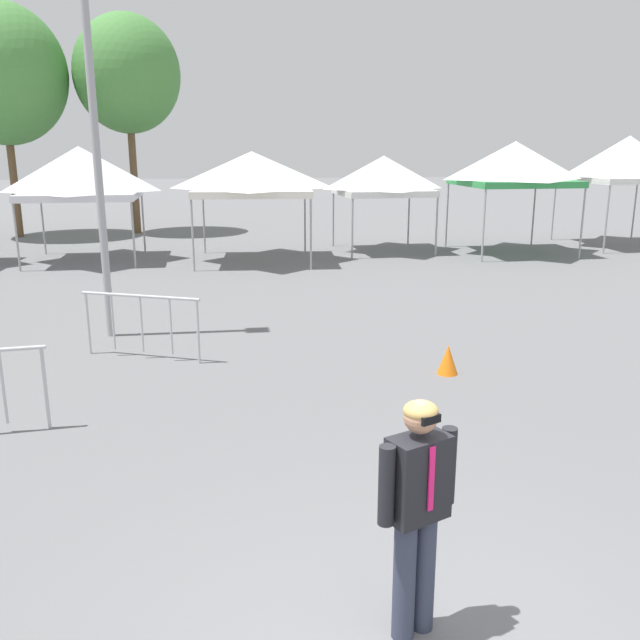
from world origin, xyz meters
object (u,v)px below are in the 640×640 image
Objects in this scene: traffic_cone_lot_center at (448,360)px; tree_behind_tents_left at (127,74)px; canopy_tent_left_of_center at (252,173)px; canopy_tent_behind_right at (515,164)px; person_foreground at (417,503)px; canopy_tent_far_right at (80,173)px; tree_behind_tents_center at (2,74)px; canopy_tent_behind_center at (628,159)px; canopy_tent_right_of_center at (384,176)px; crowd_barrier_near_person at (141,314)px; light_pole_near_lift at (92,96)px.

tree_behind_tents_left is at bearing 109.82° from traffic_cone_lot_center.
canopy_tent_behind_right is at bearing 2.53° from canopy_tent_left_of_center.
tree_behind_tents_left is (-4.50, 23.77, 4.97)m from person_foreground.
canopy_tent_far_right is 0.41× the size of tree_behind_tents_left.
tree_behind_tents_center reaches higher than canopy_tent_behind_right.
canopy_tent_far_right reaches higher than traffic_cone_lot_center.
canopy_tent_behind_center is (17.92, 0.70, 0.32)m from canopy_tent_far_right.
tree_behind_tents_center reaches higher than canopy_tent_behind_center.
canopy_tent_right_of_center reaches higher than person_foreground.
canopy_tent_left_of_center is 8.33m from canopy_tent_behind_right.
canopy_tent_far_right is 1.90× the size of person_foreground.
canopy_tent_behind_center is 2.09× the size of person_foreground.
canopy_tent_right_of_center is at bearing 165.87° from canopy_tent_behind_right.
traffic_cone_lot_center is (10.96, -17.81, -5.67)m from tree_behind_tents_center.
tree_behind_tents_left is 18.01× the size of traffic_cone_lot_center.
crowd_barrier_near_person is 4.96m from traffic_cone_lot_center.
canopy_tent_behind_center is 1.92× the size of crowd_barrier_near_person.
crowd_barrier_near_person is (-2.33, -9.44, -1.85)m from canopy_tent_left_of_center.
canopy_tent_behind_center reaches higher than canopy_tent_right_of_center.
tree_behind_tents_center reaches higher than person_foreground.
canopy_tent_left_of_center is at bearing -8.81° from canopy_tent_far_right.
tree_behind_tents_left is 4.23× the size of crowd_barrier_near_person.
canopy_tent_behind_center is 22.36m from tree_behind_tents_center.
canopy_tent_far_right is 7.50m from tree_behind_tents_left.
traffic_cone_lot_center is (5.43, -2.99, -3.98)m from light_pole_near_lift.
canopy_tent_left_of_center reaches higher than crowd_barrier_near_person.
traffic_cone_lot_center is (-10.54, -12.42, -2.72)m from canopy_tent_behind_center.
canopy_tent_behind_right is at bearing -14.13° from canopy_tent_right_of_center.
canopy_tent_right_of_center is at bearing -35.21° from tree_behind_tents_left.
light_pole_near_lift is 7.36m from traffic_cone_lot_center.
canopy_tent_behind_right is 13.05m from traffic_cone_lot_center.
canopy_tent_behind_right reaches higher than person_foreground.
traffic_cone_lot_center is (2.36, -10.94, -2.38)m from canopy_tent_left_of_center.
light_pole_near_lift reaches higher than canopy_tent_left_of_center.
light_pole_near_lift is (-15.97, -9.43, 1.25)m from canopy_tent_behind_center.
person_foreground is 24.70m from tree_behind_tents_left.
canopy_tent_behind_right is 14.63m from crowd_barrier_near_person.
tree_behind_tents_center is (-8.59, 6.87, 3.29)m from canopy_tent_left_of_center.
tree_behind_tents_center is at bearing 111.00° from crowd_barrier_near_person.
tree_behind_tents_left is at bearing 150.70° from canopy_tent_behind_right.
crowd_barrier_near_person is (6.26, -16.31, -5.15)m from tree_behind_tents_center.
tree_behind_tents_center is 4.33× the size of crowd_barrier_near_person.
canopy_tent_behind_center is 0.45× the size of tree_behind_tents_left.
tree_behind_tents_center is (-5.52, 14.82, 1.70)m from light_pole_near_lift.
traffic_cone_lot_center is (6.62, -18.36, -5.78)m from tree_behind_tents_left.
tree_behind_tents_left is (-1.19, 15.38, 1.80)m from light_pole_near_lift.
canopy_tent_right_of_center is at bearing -179.31° from canopy_tent_behind_center.
canopy_tent_left_of_center is 11.44m from traffic_cone_lot_center.
light_pole_near_lift is (-11.39, -8.32, 1.36)m from canopy_tent_behind_right.
canopy_tent_right_of_center is at bearing -23.04° from tree_behind_tents_center.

